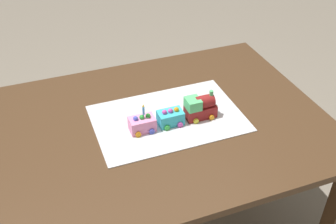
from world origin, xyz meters
TOP-DOWN VIEW (x-y plane):
  - dining_table at (0.00, 0.00)m, footprint 1.40×1.00m
  - cake_board at (-0.07, -0.01)m, footprint 0.60×0.40m
  - cake_locomotive at (-0.19, 0.03)m, footprint 0.14×0.08m
  - cake_car_flatbed_turquoise at (-0.06, 0.03)m, footprint 0.10×0.08m
  - cake_car_gondola_bubblegum at (0.06, 0.03)m, footprint 0.10×0.08m
  - birthday_candle at (0.05, 0.03)m, footprint 0.01×0.01m

SIDE VIEW (x-z plane):
  - dining_table at x=0.00m, z-range 0.26..1.00m
  - cake_board at x=-0.07m, z-range 0.74..0.74m
  - cake_car_flatbed_turquoise at x=-0.06m, z-range 0.74..0.81m
  - cake_car_gondola_bubblegum at x=0.06m, z-range 0.74..0.81m
  - cake_locomotive at x=-0.19m, z-range 0.73..0.85m
  - birthday_candle at x=0.05m, z-range 0.81..0.87m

